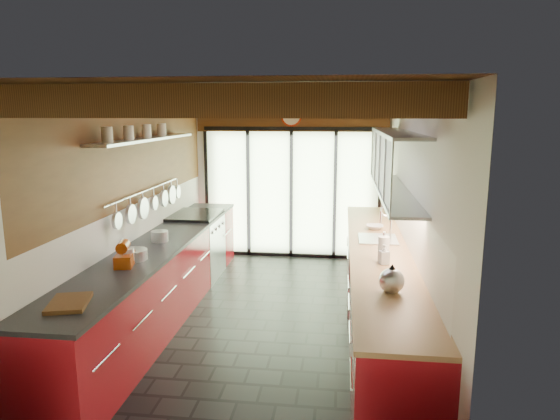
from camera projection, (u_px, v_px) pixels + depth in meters
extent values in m
plane|color=black|center=(267.00, 320.00, 5.88)|extent=(5.50, 5.50, 0.00)
plane|color=silver|center=(292.00, 180.00, 8.31)|extent=(3.20, 0.00, 3.20)
plane|color=silver|center=(197.00, 303.00, 2.95)|extent=(3.20, 0.00, 3.20)
plane|color=silver|center=(132.00, 209.00, 5.82)|extent=(0.00, 5.50, 5.50)
plane|color=silver|center=(412.00, 216.00, 5.43)|extent=(0.00, 5.50, 5.50)
plane|color=#472814|center=(266.00, 94.00, 5.38)|extent=(5.50, 5.50, 0.00)
cube|color=#593316|center=(213.00, 101.00, 3.21)|extent=(3.14, 0.14, 0.22)
cube|color=#593316|center=(241.00, 103.00, 4.09)|extent=(3.14, 0.14, 0.22)
cube|color=#593316|center=(259.00, 105.00, 4.96)|extent=(3.14, 0.14, 0.22)
cube|color=#593316|center=(272.00, 106.00, 5.84)|extent=(3.14, 0.14, 0.22)
cube|color=#593316|center=(281.00, 107.00, 6.72)|extent=(3.14, 0.14, 0.22)
cube|color=#593316|center=(289.00, 108.00, 7.59)|extent=(3.14, 0.14, 0.22)
cube|color=brown|center=(292.00, 116.00, 8.07)|extent=(3.14, 0.06, 0.50)
plane|color=brown|center=(138.00, 150.00, 5.89)|extent=(0.00, 4.90, 4.90)
plane|color=#C6EAAD|center=(291.00, 194.00, 8.34)|extent=(2.90, 0.00, 2.90)
cube|color=black|center=(207.00, 192.00, 8.50)|extent=(0.05, 0.04, 2.15)
cube|color=black|center=(380.00, 195.00, 8.14)|extent=(0.05, 0.04, 2.15)
cube|color=black|center=(291.00, 194.00, 8.29)|extent=(0.06, 0.05, 2.15)
cube|color=black|center=(291.00, 129.00, 8.08)|extent=(2.90, 0.05, 0.06)
cylinder|color=#B4290E|center=(291.00, 116.00, 8.03)|extent=(0.34, 0.04, 0.34)
cylinder|color=beige|center=(291.00, 116.00, 8.01)|extent=(0.28, 0.02, 0.28)
cube|color=maroon|center=(162.00, 280.00, 5.95)|extent=(0.65, 5.00, 0.88)
cube|color=black|center=(160.00, 243.00, 5.86)|extent=(0.68, 5.00, 0.04)
cube|color=silver|center=(197.00, 248.00, 7.36)|extent=(0.66, 0.90, 0.90)
cube|color=black|center=(195.00, 216.00, 7.27)|extent=(0.65, 0.90, 0.06)
cube|color=maroon|center=(378.00, 289.00, 5.64)|extent=(0.65, 5.00, 0.88)
cube|color=tan|center=(380.00, 250.00, 5.55)|extent=(0.68, 5.00, 0.04)
cube|color=white|center=(349.00, 277.00, 6.07)|extent=(0.02, 0.60, 0.84)
cube|color=silver|center=(378.00, 239.00, 5.93)|extent=(0.45, 0.52, 0.02)
cylinder|color=silver|center=(391.00, 225.00, 5.88)|extent=(0.02, 0.02, 0.34)
torus|color=silver|center=(386.00, 211.00, 5.86)|extent=(0.14, 0.02, 0.14)
plane|color=silver|center=(380.00, 162.00, 5.66)|extent=(0.00, 3.00, 3.00)
cube|color=#9EA0A5|center=(394.00, 192.00, 5.70)|extent=(0.34, 3.00, 0.03)
cube|color=#9EA0A5|center=(397.00, 133.00, 5.58)|extent=(0.34, 3.00, 0.03)
cylinder|color=silver|center=(146.00, 191.00, 6.08)|extent=(0.02, 2.20, 0.02)
cube|color=silver|center=(147.00, 139.00, 5.85)|extent=(0.28, 2.60, 0.03)
cylinder|color=silver|center=(117.00, 221.00, 5.23)|extent=(0.04, 0.18, 0.18)
cylinder|color=silver|center=(131.00, 214.00, 5.57)|extent=(0.04, 0.22, 0.22)
cylinder|color=silver|center=(143.00, 208.00, 5.91)|extent=(0.04, 0.26, 0.26)
cylinder|color=silver|center=(154.00, 203.00, 6.25)|extent=(0.04, 0.18, 0.18)
cylinder|color=silver|center=(164.00, 198.00, 6.59)|extent=(0.04, 0.22, 0.22)
cylinder|color=silver|center=(172.00, 195.00, 6.89)|extent=(0.04, 0.26, 0.26)
cylinder|color=silver|center=(177.00, 192.00, 7.13)|extent=(0.04, 0.18, 0.18)
cube|color=#AD410D|center=(125.00, 260.00, 4.91)|extent=(0.23, 0.32, 0.12)
cylinder|color=#AD410D|center=(123.00, 246.00, 4.86)|extent=(0.15, 0.20, 0.11)
cylinder|color=silver|center=(127.00, 254.00, 4.95)|extent=(0.17, 0.17, 0.12)
cylinder|color=silver|center=(160.00, 236.00, 5.84)|extent=(0.22, 0.22, 0.12)
cylinder|color=silver|center=(134.00, 255.00, 5.12)|extent=(0.28, 0.28, 0.11)
cube|color=brown|center=(69.00, 303.00, 3.91)|extent=(0.38, 0.46, 0.03)
sphere|color=silver|center=(392.00, 280.00, 4.18)|extent=(0.27, 0.27, 0.22)
cone|color=black|center=(392.00, 266.00, 4.16)|extent=(0.10, 0.10, 0.06)
cylinder|color=silver|center=(390.00, 274.00, 4.30)|extent=(0.05, 0.08, 0.05)
cylinder|color=white|center=(384.00, 249.00, 5.05)|extent=(0.13, 0.13, 0.25)
cylinder|color=silver|center=(384.00, 234.00, 5.02)|extent=(0.03, 0.03, 0.05)
imported|color=silver|center=(384.00, 254.00, 4.96)|extent=(0.11, 0.12, 0.20)
imported|color=silver|center=(375.00, 227.00, 6.46)|extent=(0.23, 0.23, 0.05)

